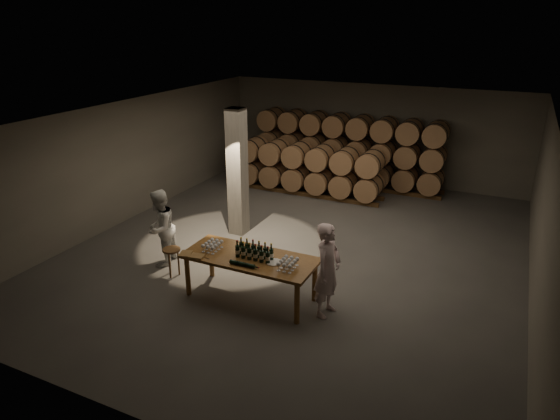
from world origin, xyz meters
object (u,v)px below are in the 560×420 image
at_px(plate, 274,262).
at_px(notebook_near, 197,256).
at_px(stool, 172,254).
at_px(tasting_table, 250,261).
at_px(person_woman, 160,228).
at_px(person_man, 328,270).
at_px(bottle_cluster, 254,252).

bearing_deg(plate, notebook_near, -163.73).
height_order(plate, stool, plate).
relative_size(tasting_table, person_woman, 1.50).
height_order(notebook_near, stool, notebook_near).
bearing_deg(person_man, notebook_near, 111.25).
distance_m(bottle_cluster, person_man, 1.45).
xyz_separation_m(bottle_cluster, person_woman, (-2.60, 0.47, -0.16)).
bearing_deg(person_man, bottle_cluster, 103.93).
height_order(bottle_cluster, person_man, person_man).
bearing_deg(notebook_near, bottle_cluster, 13.00).
relative_size(tasting_table, bottle_cluster, 3.53).
bearing_deg(tasting_table, bottle_cluster, -14.77).
height_order(tasting_table, person_man, person_man).
distance_m(tasting_table, person_woman, 2.53).
distance_m(bottle_cluster, plate, 0.43).
xyz_separation_m(bottle_cluster, stool, (-2.05, 0.12, -0.51)).
relative_size(notebook_near, person_woman, 0.16).
bearing_deg(person_man, tasting_table, 102.45).
relative_size(stool, person_woman, 0.36).
relative_size(bottle_cluster, stool, 1.18).
height_order(plate, person_woman, person_woman).
relative_size(plate, notebook_near, 1.13).
distance_m(bottle_cluster, stool, 2.12).
relative_size(tasting_table, plate, 8.47).
relative_size(tasting_table, person_man, 1.43).
xyz_separation_m(bottle_cluster, plate, (0.42, 0.00, -0.12)).
bearing_deg(person_woman, person_man, 72.54).
distance_m(tasting_table, notebook_near, 1.02).
xyz_separation_m(bottle_cluster, notebook_near, (-1.02, -0.42, -0.11)).
relative_size(bottle_cluster, plate, 2.40).
bearing_deg(plate, person_woman, 171.13).
height_order(bottle_cluster, person_woman, person_woman).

